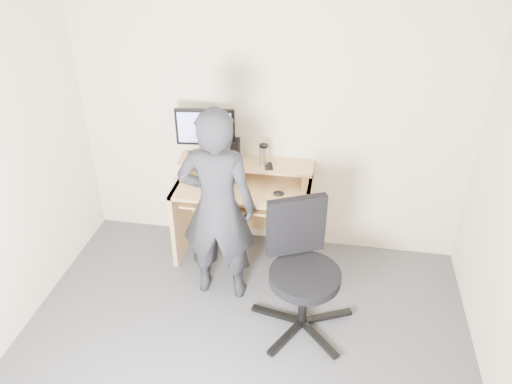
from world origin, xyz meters
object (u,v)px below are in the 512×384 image
(desk, at_px, (245,201))
(office_chair, at_px, (302,264))
(monitor, at_px, (205,130))
(person, at_px, (218,208))

(desk, distance_m, office_chair, 1.02)
(monitor, relative_size, person, 0.30)
(desk, height_order, monitor, monitor)
(monitor, bearing_deg, office_chair, -49.14)
(monitor, bearing_deg, person, -75.27)
(monitor, bearing_deg, desk, -13.73)
(monitor, relative_size, office_chair, 0.50)
(desk, relative_size, monitor, 2.34)
(monitor, height_order, person, person)
(desk, xyz_separation_m, person, (-0.10, -0.60, 0.30))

